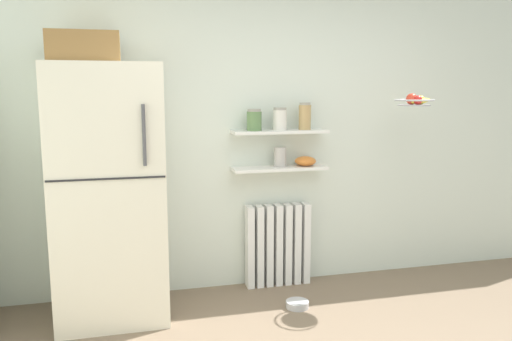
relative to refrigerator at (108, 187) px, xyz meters
name	(u,v)px	position (x,y,z in m)	size (l,w,h in m)	color
back_wall	(273,132)	(1.34, 0.39, 0.34)	(7.04, 0.10, 2.60)	silver
refrigerator	(108,187)	(0.00, 0.00, 0.00)	(0.77, 0.72, 2.03)	silver
radiator	(278,245)	(1.35, 0.26, -0.61)	(0.55, 0.12, 0.70)	white
wall_shelf_lower	(279,168)	(1.35, 0.23, 0.05)	(0.78, 0.22, 0.03)	white
wall_shelf_upper	(280,132)	(1.35, 0.23, 0.35)	(0.78, 0.22, 0.03)	white
storage_jar_0	(254,120)	(1.14, 0.23, 0.45)	(0.12, 0.12, 0.17)	#5B7F4C
storage_jar_1	(280,119)	(1.35, 0.23, 0.46)	(0.12, 0.12, 0.18)	silver
storage_jar_2	(305,116)	(1.57, 0.23, 0.48)	(0.10, 0.10, 0.22)	tan
vase	(280,157)	(1.36, 0.23, 0.15)	(0.10, 0.10, 0.16)	#B2ADA8
shelf_bowl	(305,161)	(1.58, 0.23, 0.10)	(0.18, 0.18, 0.08)	orange
pet_food_bowl	(297,304)	(1.36, -0.23, -0.94)	(0.18, 0.18, 0.05)	#B7B7BC
hanging_fruit_basket	(415,101)	(2.37, -0.10, 0.61)	(0.32, 0.32, 0.10)	#B2B2B7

